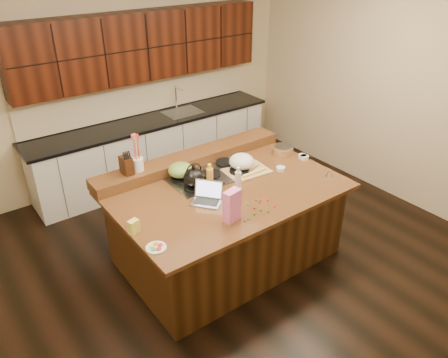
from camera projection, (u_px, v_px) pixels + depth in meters
room at (227, 151)px, 4.40m from camera, size 5.52×5.02×2.72m
island at (227, 223)px, 4.83m from camera, size 2.40×1.60×0.92m
back_ledge at (191, 159)px, 5.07m from camera, size 2.40×0.30×0.12m
cooktop at (211, 175)px, 4.82m from camera, size 0.92×0.52×0.05m
back_counter at (151, 115)px, 6.30m from camera, size 3.70×0.66×2.40m
kettle at (194, 177)px, 4.51m from camera, size 0.23×0.23×0.20m
green_bowl at (181, 170)px, 4.70m from camera, size 0.33×0.33×0.15m
laptop at (207, 196)px, 4.35m from camera, size 0.36×0.37×0.20m
oil_bottle at (210, 180)px, 4.47m from camera, size 0.09×0.09×0.27m
vinegar_bottle at (238, 183)px, 4.45m from camera, size 0.08×0.08×0.25m
wooden_tray at (243, 164)px, 4.90m from camera, size 0.52×0.41×0.20m
ramekin_a at (304, 157)px, 5.19m from camera, size 0.12×0.12×0.04m
ramekin_b at (281, 169)px, 4.93m from camera, size 0.12×0.12×0.04m
ramekin_c at (303, 156)px, 5.21m from camera, size 0.12×0.12×0.04m
strainer_bowl at (283, 151)px, 5.30m from camera, size 0.29×0.29×0.09m
kitchen_timer at (329, 173)px, 4.82m from camera, size 0.10×0.10×0.07m
pink_bag at (232, 206)px, 4.00m from camera, size 0.18×0.13×0.32m
candy_plate at (156, 248)px, 3.71m from camera, size 0.23×0.23×0.01m
package_box at (134, 227)px, 3.87m from camera, size 0.11×0.09×0.13m
utensil_crock at (138, 164)px, 4.67m from camera, size 0.16×0.16×0.14m
knife_block at (126, 165)px, 4.58m from camera, size 0.10×0.16×0.19m
gumdrop_0 at (254, 208)px, 4.24m from camera, size 0.02×0.02×0.02m
gumdrop_1 at (256, 200)px, 4.37m from camera, size 0.02×0.02×0.02m
gumdrop_2 at (260, 202)px, 4.33m from camera, size 0.02×0.02×0.02m
gumdrop_3 at (261, 210)px, 4.21m from camera, size 0.02×0.02×0.02m
gumdrop_4 at (275, 206)px, 4.27m from camera, size 0.02×0.02×0.02m
gumdrop_5 at (254, 214)px, 4.15m from camera, size 0.02×0.02×0.02m
gumdrop_6 at (260, 200)px, 4.37m from camera, size 0.02×0.02×0.02m
gumdrop_7 at (268, 212)px, 4.19m from camera, size 0.02×0.02×0.02m
gumdrop_8 at (268, 200)px, 4.37m from camera, size 0.02×0.02×0.02m
gumdrop_9 at (248, 204)px, 4.31m from camera, size 0.02×0.02×0.02m
gumdrop_10 at (245, 221)px, 4.05m from camera, size 0.02×0.02×0.02m
gumdrop_11 at (248, 219)px, 4.08m from camera, size 0.02×0.02×0.02m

